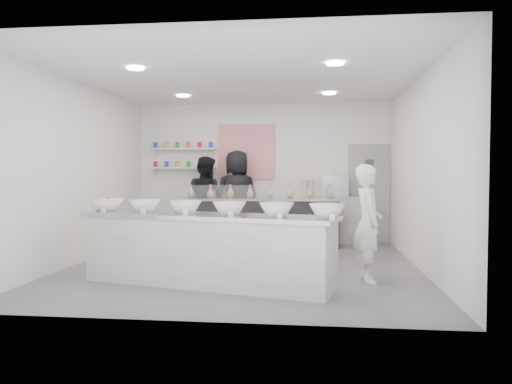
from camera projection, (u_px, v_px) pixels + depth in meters
floor at (243, 266)px, 8.02m from camera, size 6.00×6.00×0.00m
ceiling at (243, 78)px, 7.89m from camera, size 6.00×6.00×0.00m
back_wall at (262, 172)px, 10.93m from camera, size 5.50×0.00×5.50m
left_wall at (79, 173)px, 8.27m from camera, size 0.00×6.00×6.00m
right_wall at (421, 173)px, 7.64m from camera, size 0.00×6.00×6.00m
back_door at (369, 193)px, 10.66m from camera, size 0.88×0.04×2.10m
pattern_panel at (246, 152)px, 10.93m from camera, size 1.25×0.03×1.20m
jar_shelf_lower at (183, 168)px, 11.03m from camera, size 1.45×0.22×0.04m
jar_shelf_upper at (183, 149)px, 11.01m from camera, size 1.45×0.22×0.04m
preserve_jars at (183, 155)px, 11.00m from camera, size 1.45×0.10×0.56m
downlight_0 at (136, 68)px, 7.06m from camera, size 0.24×0.24×0.02m
downlight_1 at (335, 64)px, 6.74m from camera, size 0.24×0.24×0.02m
downlight_2 at (183, 96)px, 9.64m from camera, size 0.24×0.24×0.02m
downlight_3 at (329, 93)px, 9.32m from camera, size 0.24×0.24×0.02m
prep_counter at (207, 250)px, 6.66m from camera, size 3.58×1.63×0.95m
back_bar at (260, 223)px, 10.03m from camera, size 3.20×0.79×0.98m
sneeze_guard at (259, 192)px, 9.73m from camera, size 3.12×0.22×0.27m
espresso_ledge at (334, 219)px, 10.58m from camera, size 1.35×0.43×1.00m
espresso_machine at (335, 186)px, 10.55m from camera, size 0.54×0.38×0.41m
cup_stacks at (308, 188)px, 10.61m from camera, size 0.25×0.24×0.34m
prep_bowls at (207, 207)px, 6.64m from camera, size 3.72×1.44×0.18m
label_cards at (209, 215)px, 6.11m from camera, size 3.31×0.04×0.07m
cookie_bags at (260, 192)px, 10.00m from camera, size 2.95×0.34×0.27m
woman_prep at (368, 223)px, 6.86m from camera, size 0.45×0.63×1.62m
staff_left at (205, 199)px, 10.70m from camera, size 1.10×0.99×1.84m
staff_right at (237, 196)px, 10.62m from camera, size 1.14×0.97×1.97m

